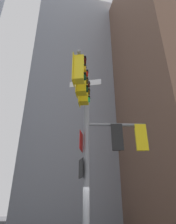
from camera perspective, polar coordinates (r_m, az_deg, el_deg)
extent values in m
cube|color=#9399A3|center=(39.07, -4.29, 2.75)|extent=(15.73, 15.73, 41.04)
cylinder|color=gray|center=(8.24, -0.46, -10.95)|extent=(0.24, 0.24, 7.79)
cylinder|color=gray|center=(8.21, -1.39, 10.63)|extent=(0.96, 2.67, 0.13)
cylinder|color=gray|center=(8.74, 7.87, -3.64)|extent=(2.50, 0.57, 0.13)
cube|color=yellow|center=(8.23, -2.42, 5.48)|extent=(0.17, 0.47, 1.14)
cube|color=yellow|center=(8.21, -1.10, 5.55)|extent=(0.43, 0.43, 1.00)
cylinder|color=#360605|center=(8.38, 0.30, 7.66)|extent=(0.12, 0.21, 0.20)
cube|color=black|center=(8.45, 0.33, 8.34)|extent=(0.14, 0.23, 0.02)
cylinder|color=#3C2C06|center=(8.19, 0.30, 5.62)|extent=(0.12, 0.21, 0.20)
cube|color=black|center=(8.26, 0.34, 6.33)|extent=(0.14, 0.23, 0.02)
cylinder|color=#19C672|center=(8.02, 0.31, 3.49)|extent=(0.12, 0.21, 0.20)
cube|color=black|center=(8.08, 0.35, 4.24)|extent=(0.14, 0.23, 0.02)
cube|color=yellow|center=(7.60, -3.18, 8.46)|extent=(0.17, 0.47, 1.14)
cube|color=yellow|center=(7.58, -1.74, 8.54)|extent=(0.43, 0.43, 1.00)
cylinder|color=red|center=(7.77, -0.22, 10.75)|extent=(0.12, 0.21, 0.20)
cube|color=black|center=(7.84, -0.17, 11.46)|extent=(0.14, 0.23, 0.02)
cylinder|color=#3C2C06|center=(7.56, -0.22, 8.63)|extent=(0.12, 0.21, 0.20)
cube|color=black|center=(7.63, -0.17, 9.37)|extent=(0.14, 0.23, 0.02)
cylinder|color=#06311C|center=(7.37, -0.22, 6.39)|extent=(0.12, 0.21, 0.20)
cube|color=black|center=(7.43, -0.18, 7.17)|extent=(0.14, 0.23, 0.02)
cube|color=yellow|center=(7.00, -4.09, 11.95)|extent=(0.17, 0.47, 1.14)
cube|color=yellow|center=(6.98, -2.52, 12.06)|extent=(0.43, 0.43, 1.00)
cylinder|color=#360605|center=(7.18, -0.83, 14.36)|extent=(0.12, 0.21, 0.20)
cube|color=black|center=(7.25, -0.77, 15.09)|extent=(0.14, 0.23, 0.02)
cylinder|color=yellow|center=(6.96, -0.84, 12.17)|extent=(0.12, 0.21, 0.20)
cube|color=black|center=(7.03, -0.79, 12.94)|extent=(0.14, 0.23, 0.02)
cylinder|color=#06311C|center=(6.74, -0.86, 9.83)|extent=(0.12, 0.21, 0.20)
cube|color=black|center=(6.81, -0.81, 10.65)|extent=(0.14, 0.23, 0.02)
cube|color=black|center=(8.35, 8.33, -6.94)|extent=(0.48, 0.11, 1.14)
cube|color=black|center=(8.53, 8.11, -7.36)|extent=(0.39, 0.39, 1.00)
cylinder|color=#360605|center=(8.83, 7.75, -5.63)|extent=(0.21, 0.09, 0.20)
cube|color=black|center=(8.88, 7.70, -4.92)|extent=(0.23, 0.11, 0.02)
cylinder|color=#3C2C06|center=(8.72, 7.89, -7.79)|extent=(0.21, 0.09, 0.20)
cube|color=black|center=(8.76, 7.84, -7.05)|extent=(0.23, 0.11, 0.02)
cylinder|color=#19C672|center=(8.61, 8.03, -10.00)|extent=(0.21, 0.09, 0.20)
cube|color=black|center=(8.65, 7.98, -9.24)|extent=(0.23, 0.11, 0.02)
cube|color=yellow|center=(8.59, 15.00, -6.87)|extent=(0.48, 0.11, 1.14)
cube|color=yellow|center=(8.77, 14.66, -7.28)|extent=(0.39, 0.39, 1.00)
cylinder|color=#360605|center=(9.06, 14.08, -5.60)|extent=(0.21, 0.09, 0.20)
cube|color=black|center=(9.10, 13.99, -4.91)|extent=(0.23, 0.11, 0.02)
cylinder|color=#3C2C06|center=(8.95, 14.32, -7.70)|extent=(0.21, 0.09, 0.20)
cube|color=black|center=(8.99, 14.23, -6.99)|extent=(0.23, 0.11, 0.02)
cylinder|color=#19C672|center=(8.85, 14.57, -9.85)|extent=(0.21, 0.09, 0.20)
cube|color=black|center=(8.89, 14.47, -9.12)|extent=(0.23, 0.11, 0.02)
cube|color=white|center=(9.21, -0.80, 8.20)|extent=(1.35, 0.58, 0.28)
cube|color=#19479E|center=(9.21, -0.80, 8.20)|extent=(1.31, 0.56, 0.24)
cube|color=red|center=(8.39, -1.95, -8.32)|extent=(0.25, 0.60, 0.80)
cube|color=white|center=(8.39, -1.95, -8.32)|extent=(0.23, 0.56, 0.76)
cube|color=black|center=(8.02, -2.04, -15.73)|extent=(0.07, 0.60, 0.72)
cube|color=white|center=(8.02, -2.04, -15.73)|extent=(0.06, 0.56, 0.68)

